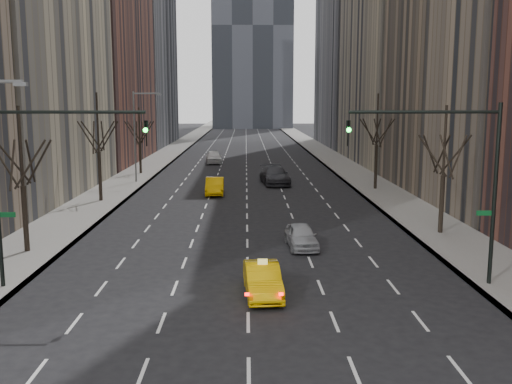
{
  "coord_description": "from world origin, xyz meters",
  "views": [
    {
      "loc": [
        -0.07,
        -12.35,
        8.21
      ],
      "look_at": [
        0.46,
        17.1,
        3.5
      ],
      "focal_mm": 40.0,
      "sensor_mm": 36.0,
      "label": 1
    }
  ],
  "objects": [
    {
      "name": "silver_sedan_ahead",
      "position": [
        3.06,
        18.99,
        0.67
      ],
      "size": [
        1.85,
        4.04,
        1.34
      ],
      "primitive_type": "imported",
      "rotation": [
        0.0,
        0.0,
        0.07
      ],
      "color": "#9A9CA1",
      "rests_on": "ground"
    },
    {
      "name": "streetlight_far",
      "position": [
        -10.84,
        45.0,
        5.62
      ],
      "size": [
        2.83,
        0.22,
        9.0
      ],
      "color": "slate",
      "rests_on": "ground"
    },
    {
      "name": "tree_lw_c",
      "position": [
        -12.0,
        34.0,
        4.04
      ],
      "size": [
        3.36,
        3.5,
        8.74
      ],
      "color": "black",
      "rests_on": "ground"
    },
    {
      "name": "traffic_mast_left",
      "position": [
        -9.11,
        12.0,
        5.49
      ],
      "size": [
        6.69,
        0.39,
        8.0
      ],
      "color": "black",
      "rests_on": "ground"
    },
    {
      "name": "tree_lw_b",
      "position": [
        -12.0,
        18.0,
        3.72
      ],
      "size": [
        3.36,
        3.5,
        7.82
      ],
      "color": "black",
      "rests_on": "ground"
    },
    {
      "name": "tree_lw_d",
      "position": [
        -12.0,
        52.0,
        3.56
      ],
      "size": [
        3.36,
        3.5,
        7.36
      ],
      "color": "black",
      "rests_on": "ground"
    },
    {
      "name": "sidewalk_left",
      "position": [
        -12.25,
        70.0,
        0.07
      ],
      "size": [
        4.5,
        320.0,
        0.15
      ],
      "primitive_type": "cube",
      "color": "slate",
      "rests_on": "ground"
    },
    {
      "name": "tree_rw_c",
      "position": [
        12.0,
        40.0,
        4.04
      ],
      "size": [
        3.36,
        3.5,
        8.74
      ],
      "color": "black",
      "rests_on": "ground"
    },
    {
      "name": "taxi_sedan",
      "position": [
        0.63,
        11.02,
        0.68
      ],
      "size": [
        1.72,
        4.23,
        1.36
      ],
      "primitive_type": "imported",
      "rotation": [
        0.0,
        0.0,
        0.07
      ],
      "color": "#E8AF04",
      "rests_on": "ground"
    },
    {
      "name": "sidewalk_right",
      "position": [
        12.25,
        70.0,
        0.07
      ],
      "size": [
        4.5,
        320.0,
        0.15
      ],
      "primitive_type": "cube",
      "color": "slate",
      "rests_on": "ground"
    },
    {
      "name": "far_suv_grey",
      "position": [
        2.8,
        43.96,
        0.89
      ],
      "size": [
        3.17,
        6.38,
        1.78
      ],
      "primitive_type": "imported",
      "rotation": [
        0.0,
        0.0,
        0.11
      ],
      "color": "#2F2E34",
      "rests_on": "ground"
    },
    {
      "name": "far_car_white",
      "position": [
        -4.35,
        63.29,
        0.85
      ],
      "size": [
        2.4,
        5.13,
        1.7
      ],
      "primitive_type": "imported",
      "rotation": [
        0.0,
        0.0,
        0.08
      ],
      "color": "white",
      "rests_on": "ground"
    },
    {
      "name": "far_taxi",
      "position": [
        -2.84,
        37.74,
        0.75
      ],
      "size": [
        1.7,
        4.57,
        1.49
      ],
      "primitive_type": "imported",
      "rotation": [
        0.0,
        0.0,
        0.03
      ],
      "color": "#FFB805",
      "rests_on": "ground"
    },
    {
      "name": "traffic_mast_right",
      "position": [
        9.11,
        12.0,
        5.49
      ],
      "size": [
        6.69,
        0.39,
        8.0
      ],
      "color": "black",
      "rests_on": "ground"
    },
    {
      "name": "tree_rw_b",
      "position": [
        12.0,
        22.0,
        3.72
      ],
      "size": [
        3.36,
        3.5,
        7.82
      ],
      "color": "black",
      "rests_on": "ground"
    }
  ]
}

